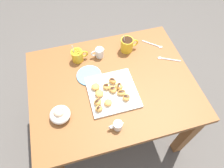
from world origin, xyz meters
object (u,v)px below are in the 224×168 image
Objects in this scene: coffee_mug_mustard_right at (127,45)px; dining_table at (112,92)px; coffee_mug_mustard_left at (78,55)px; beignet_1 at (113,81)px; beignet_2 at (107,86)px; beignet_0 at (99,94)px; beignet_7 at (96,87)px; saucer_sky_left at (89,75)px; beignet_6 at (108,103)px; pastry_plate_square at (113,92)px; beignet_10 at (122,93)px; beignet_5 at (126,97)px; ice_cream_bowl at (60,114)px; chocolate_sauce_pitcher at (118,125)px; beignet_3 at (119,86)px; beignet_4 at (98,102)px; beignet_8 at (99,109)px; beignet_9 at (113,89)px.

dining_table is at bearing -125.64° from coffee_mug_mustard_right.
coffee_mug_mustard_left is 0.37m from coffee_mug_mustard_right.
beignet_2 is (-0.05, -0.03, -0.00)m from beignet_1.
beignet_0 is 0.06m from beignet_7.
beignet_6 reaches higher than saucer_sky_left.
coffee_mug_mustard_right is (0.20, 0.34, 0.05)m from pastry_plate_square.
beignet_10 reaches higher than dining_table.
saucer_sky_left is 0.31m from beignet_5.
ice_cream_bowl is at bearing -166.53° from pastry_plate_square.
chocolate_sauce_pitcher is at bearing -91.35° from beignet_2.
beignet_3 is (0.13, 0.02, 0.00)m from beignet_0.
dining_table is at bearing 10.85° from beignet_7.
coffee_mug_mustard_right reaches higher than beignet_0.
pastry_plate_square is 5.48× the size of beignet_0.
beignet_0 is (0.26, 0.08, -0.01)m from ice_cream_bowl.
beignet_3 reaches higher than beignet_7.
chocolate_sauce_pitcher is (-0.04, -0.24, 0.02)m from pastry_plate_square.
beignet_0 is (-0.05, 0.23, 0.00)m from chocolate_sauce_pitcher.
coffee_mug_mustard_right reaches higher than beignet_10.
ice_cream_bowl is 0.23m from beignet_4.
ice_cream_bowl is at bearing -151.00° from beignet_7.
beignet_5 is (0.41, 0.01, -0.01)m from ice_cream_bowl.
beignet_4 is 1.04× the size of beignet_8.
beignet_4 is (-0.08, 0.18, 0.00)m from chocolate_sauce_pitcher.
beignet_3 is 1.08× the size of beignet_4.
beignet_6 is (-0.26, -0.41, -0.02)m from coffee_mug_mustard_right.
saucer_sky_left is at bearing 136.42° from beignet_3.
beignet_4 is at bearing -155.09° from beignet_3.
saucer_sky_left is at bearing 101.45° from chocolate_sauce_pitcher.
ice_cream_bowl is (-0.18, -0.42, -0.01)m from coffee_mug_mustard_left.
beignet_0 is at bearing -79.96° from saucer_sky_left.
pastry_plate_square is 0.06m from beignet_3.
ice_cream_bowl is 0.34m from chocolate_sauce_pitcher.
beignet_4 is at bearing -131.03° from beignet_2.
coffee_mug_mustard_left is 2.76× the size of beignet_8.
chocolate_sauce_pitcher is 0.22m from beignet_10.
beignet_8 is (-0.13, -0.18, 0.15)m from dining_table.
beignet_8 is at bearing -137.33° from beignet_9.
coffee_mug_mustard_left is 2.37× the size of beignet_9.
beignet_0 is at bearing 74.94° from beignet_8.
chocolate_sauce_pitcher is at bearing -84.45° from beignet_6.
ice_cream_bowl is 2.39× the size of beignet_1.
beignet_7 is (0.02, -0.12, 0.03)m from saucer_sky_left.
beignet_7 is (-0.01, 0.06, -0.00)m from beignet_0.
beignet_9 is (0.04, 0.24, 0.00)m from chocolate_sauce_pitcher.
beignet_10 is (0.10, 0.05, -0.00)m from beignet_6.
coffee_mug_mustard_right is at bearing 51.25° from beignet_4.
ice_cream_bowl is 0.28m from beignet_7.
beignet_10 is (0.16, 0.07, -0.00)m from beignet_8.
coffee_mug_mustard_left is at bearing 116.50° from beignet_9.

